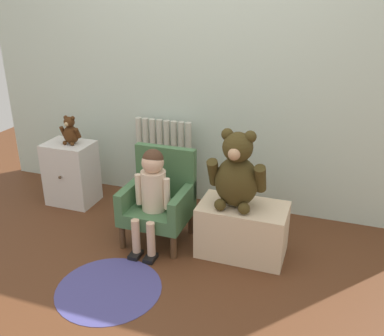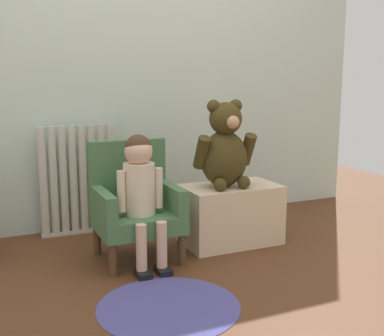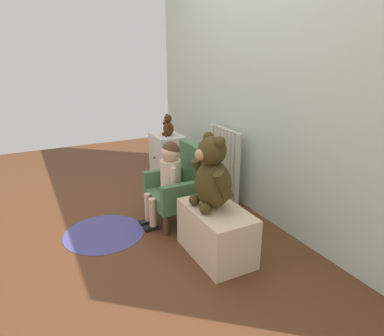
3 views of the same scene
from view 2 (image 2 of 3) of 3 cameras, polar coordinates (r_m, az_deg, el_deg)
The scene contains 8 objects.
ground_plane at distance 2.34m, azimuth 0.25°, elevation -14.60°, with size 6.00×6.00×0.00m, color #542E19.
back_wall at distance 3.32m, azimuth -9.02°, elevation 13.89°, with size 3.80×0.05×2.40m, color silver.
radiator at distance 3.19m, azimuth -13.32°, elevation -1.46°, with size 0.50×0.05×0.71m.
child_armchair at distance 2.71m, azimuth -6.81°, elevation -4.26°, with size 0.45×0.41×0.65m.
child_figure at distance 2.57m, azimuth -6.14°, elevation -1.62°, with size 0.25×0.35×0.71m.
low_bench at distance 2.96m, azimuth 4.59°, elevation -5.49°, with size 0.58×0.34×0.36m, color beige.
large_teddy_bear at distance 2.85m, azimuth 3.90°, elevation 2.27°, with size 0.38×0.27×0.52m.
floor_rug at distance 2.21m, azimuth -2.79°, elevation -16.04°, with size 0.64×0.64×0.01m, color #454382.
Camera 2 is at (-0.87, -1.93, 0.98)m, focal length 45.00 mm.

